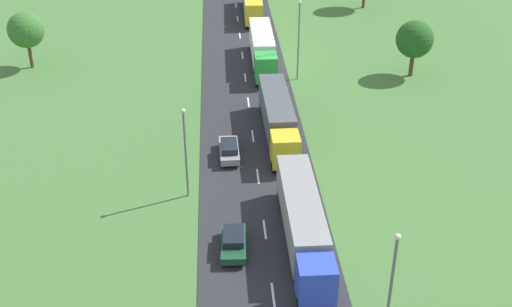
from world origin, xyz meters
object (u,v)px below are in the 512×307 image
Objects in this scene: car_third at (229,149)px; truck_third at (263,48)px; lamppost_lead at (390,294)px; tree_oak at (415,39)px; lamppost_second at (185,149)px; truck_lead at (303,221)px; truck_fourth at (252,1)px; tree_maple at (26,30)px; truck_second at (278,117)px; lamppost_third at (299,37)px; car_second at (234,242)px.

truck_third is at bearing 78.07° from car_third.
lamppost_lead is 1.41× the size of tree_oak.
lamppost_second is 34.52m from tree_oak.
truck_third is 17.54m from tree_oak.
lamppost_lead is (3.24, -11.13, 2.93)m from truck_lead.
truck_lead reaches higher than truck_fourth.
tree_maple reaches higher than car_third.
truck_second is 2.07× the size of tree_maple.
car_third is 0.58× the size of lamppost_second.
lamppost_third is 13.24m from tree_oak.
truck_third is at bearing 94.44° from lamppost_lead.
truck_third reaches higher than truck_second.
lamppost_third is (3.68, -4.34, 2.82)m from truck_third.
tree_maple is at bearing 127.47° from truck_lead.
tree_oak is (16.97, -23.65, 2.30)m from truck_fourth.
tree_oak is (21.59, 31.20, 3.58)m from car_second.
tree_oak is at bearing 43.43° from lamppost_second.
car_third is at bearing -115.36° from lamppost_third.
truck_lead is 14.17m from car_third.
truck_lead is 2.14× the size of tree_maple.
truck_fourth is 1.99× the size of tree_maple.
truck_second is at bearing -35.08° from tree_maple.
tree_oak reaches higher than truck_second.
car_second is 32.40m from lamppost_third.
lamppost_second is at bearing -106.32° from truck_third.
lamppost_lead reaches higher than lamppost_third.
truck_lead is at bearing 106.24° from lamppost_lead.
lamppost_second is at bearing -130.41° from truck_second.
lamppost_second is at bearing -136.57° from tree_oak.
lamppost_lead is at bearing -56.78° from tree_maple.
lamppost_second reaches higher than tree_oak.
truck_second reaches higher than car_second.
truck_third is 2.08× the size of tree_oak.
lamppost_lead reaches higher than truck_fourth.
lamppost_third is at bearing -49.67° from truck_third.
truck_lead is 54.57m from truck_fourth.
truck_third is at bearing 166.20° from tree_oak.
car_third is (0.07, 13.50, 0.04)m from car_second.
tree_oak is at bearing 61.83° from truck_lead.
lamppost_third reaches higher than lamppost_second.
truck_third is at bearing 90.36° from truck_second.
truck_second is 17.90m from car_second.
lamppost_lead reaches higher than car_third.
tree_maple reaches higher than truck_fourth.
truck_third is 1.48× the size of lamppost_lead.
truck_second is 37.66m from truck_fourth.
truck_lead is 31.04m from lamppost_third.
truck_lead is 35.07m from truck_third.
car_second is 14.30m from lamppost_lead.
tree_maple is at bearing 123.22° from lamppost_lead.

